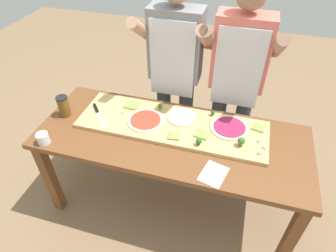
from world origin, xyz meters
TOP-DOWN VIEW (x-y plane):
  - ground_plane at (0.00, 0.00)m, footprint 8.00×8.00m
  - prep_table at (0.00, 0.00)m, footprint 1.89×0.74m
  - cutting_board at (-0.02, 0.10)m, footprint 1.35×0.42m
  - chefs_knife at (-0.59, 0.06)m, footprint 0.20×0.23m
  - pizza_whole_beet_magenta at (0.38, 0.16)m, footprint 0.27×0.27m
  - pizza_whole_white_garlic at (0.03, 0.18)m, footprint 0.21×0.21m
  - pizza_whole_tomato_red at (-0.21, 0.07)m, footprint 0.26×0.26m
  - pizza_slice_center at (-0.38, 0.21)m, footprint 0.11×0.11m
  - pizza_slice_far_left at (0.21, 0.04)m, footprint 0.11×0.11m
  - pizza_slice_far_right at (0.57, 0.21)m, footprint 0.10×0.10m
  - pizza_slice_near_right at (0.03, -0.04)m, footprint 0.09×0.09m
  - broccoli_floret_center_left at (0.20, -0.07)m, footprint 0.04×0.04m
  - broccoli_floret_front_right at (0.47, -0.00)m, footprint 0.05×0.05m
  - broccoli_floret_back_right at (0.24, 0.26)m, footprint 0.03×0.03m
  - broccoli_floret_front_left at (-0.16, 0.23)m, footprint 0.03×0.03m
  - cheese_crumble_a at (-0.28, 0.23)m, footprint 0.02×0.02m
  - cheese_crumble_b at (0.59, 0.07)m, footprint 0.03×0.03m
  - cheese_crumble_c at (-0.41, 0.11)m, footprint 0.02×0.02m
  - cheese_crumble_d at (0.62, 0.02)m, footprint 0.02×0.02m
  - cheese_crumble_e at (0.59, -0.04)m, footprint 0.03×0.03m
  - cheese_crumble_f at (-0.63, 0.27)m, footprint 0.02×0.02m
  - flour_cup at (-0.81, -0.31)m, footprint 0.08×0.08m
  - sauce_jar at (-0.83, -0.00)m, footprint 0.08×0.08m
  - recipe_note at (0.34, -0.26)m, footprint 0.18×0.21m
  - cook_left at (-0.12, 0.55)m, footprint 0.54×0.39m
  - cook_right at (0.36, 0.55)m, footprint 0.54×0.39m

SIDE VIEW (x-z plane):
  - ground_plane at x=0.00m, z-range 0.00..0.00m
  - prep_table at x=0.00m, z-range 0.29..1.05m
  - recipe_note at x=0.34m, z-range 0.77..0.77m
  - cutting_board at x=-0.02m, z-range 0.77..0.79m
  - pizza_slice_center at x=-0.38m, z-range 0.79..0.81m
  - pizza_slice_far_left at x=0.21m, z-range 0.79..0.81m
  - pizza_slice_far_right at x=0.57m, z-range 0.79..0.81m
  - pizza_slice_near_right at x=0.03m, z-range 0.79..0.81m
  - chefs_knife at x=-0.59m, z-range 0.79..0.81m
  - flour_cup at x=-0.81m, z-range 0.76..0.84m
  - cheese_crumble_a at x=-0.28m, z-range 0.79..0.81m
  - pizza_whole_white_garlic at x=0.03m, z-range 0.79..0.81m
  - pizza_whole_beet_magenta at x=0.38m, z-range 0.79..0.81m
  - pizza_whole_tomato_red at x=-0.21m, z-range 0.79..0.81m
  - cheese_crumble_c at x=-0.41m, z-range 0.79..0.81m
  - cheese_crumble_d at x=0.62m, z-range 0.79..0.81m
  - cheese_crumble_b at x=0.59m, z-range 0.79..0.81m
  - cheese_crumble_f at x=-0.63m, z-range 0.79..0.81m
  - cheese_crumble_e at x=0.59m, z-range 0.79..0.81m
  - broccoli_floret_back_right at x=0.24m, z-range 0.80..0.84m
  - broccoli_floret_front_left at x=-0.16m, z-range 0.80..0.84m
  - broccoli_floret_center_left at x=0.20m, z-range 0.80..0.85m
  - broccoli_floret_front_right at x=0.47m, z-range 0.80..0.87m
  - sauce_jar at x=-0.83m, z-range 0.77..0.93m
  - cook_left at x=-0.12m, z-range 0.16..1.83m
  - cook_right at x=0.36m, z-range 0.16..1.83m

